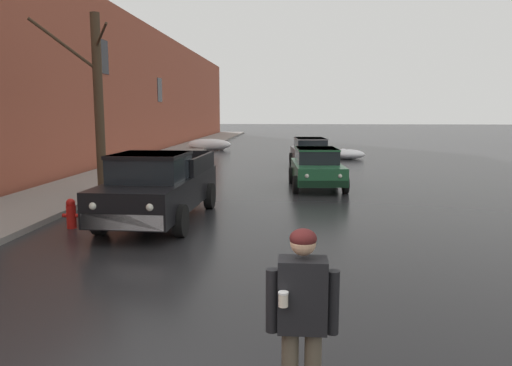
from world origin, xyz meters
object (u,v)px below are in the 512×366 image
bare_tree_second_along_sidewalk (98,102)px  sedan_grey_parked_kerbside_mid (310,152)px  pickup_truck_black_approaching_near_lane (159,186)px  pedestrian_with_coffee (302,311)px  sedan_green_parked_kerbside_close (317,167)px  fire_hydrant (71,213)px

bare_tree_second_along_sidewalk → sedan_grey_parked_kerbside_mid: (7.12, 8.72, -2.26)m
pickup_truck_black_approaching_near_lane → pedestrian_with_coffee: 8.48m
sedan_green_parked_kerbside_close → pedestrian_with_coffee: 13.52m
bare_tree_second_along_sidewalk → fire_hydrant: bare_tree_second_along_sidewalk is taller
bare_tree_second_along_sidewalk → pedestrian_with_coffee: bare_tree_second_along_sidewalk is taller
bare_tree_second_along_sidewalk → fire_hydrant: (1.04, -4.47, -2.66)m
sedan_grey_parked_kerbside_mid → sedan_green_parked_kerbside_close: bearing=-90.2°
bare_tree_second_along_sidewalk → sedan_grey_parked_kerbside_mid: 11.48m
sedan_green_parked_kerbside_close → fire_hydrant: sedan_green_parked_kerbside_close is taller
sedan_green_parked_kerbside_close → pickup_truck_black_approaching_near_lane: bearing=-126.2°
fire_hydrant → pickup_truck_black_approaching_near_lane: bearing=25.7°
sedan_green_parked_kerbside_close → fire_hydrant: size_ratio=5.57×
pickup_truck_black_approaching_near_lane → sedan_grey_parked_kerbside_mid: size_ratio=1.23×
pickup_truck_black_approaching_near_lane → fire_hydrant: (-1.88, -0.91, -0.52)m
pickup_truck_black_approaching_near_lane → sedan_grey_parked_kerbside_mid: pickup_truck_black_approaching_near_lane is taller
sedan_grey_parked_kerbside_mid → pedestrian_with_coffee: 20.07m
sedan_green_parked_kerbside_close → sedan_grey_parked_kerbside_mid: size_ratio=0.90×
sedan_grey_parked_kerbside_mid → fire_hydrant: 14.52m
bare_tree_second_along_sidewalk → pedestrian_with_coffee: size_ratio=3.28×
bare_tree_second_along_sidewalk → sedan_green_parked_kerbside_close: bearing=16.9°
bare_tree_second_along_sidewalk → pickup_truck_black_approaching_near_lane: bearing=-50.7°
fire_hydrant → sedan_green_parked_kerbside_close: bearing=47.5°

